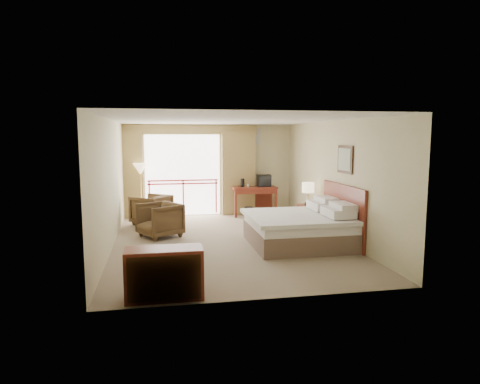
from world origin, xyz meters
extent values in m
plane|color=#807059|center=(0.00, 0.00, 0.00)|extent=(7.00, 7.00, 0.00)
plane|color=white|center=(0.00, 0.00, 2.70)|extent=(7.00, 7.00, 0.00)
plane|color=#C8BF90|center=(0.00, 3.50, 1.35)|extent=(5.00, 0.00, 5.00)
plane|color=#C8BF90|center=(0.00, -3.50, 1.35)|extent=(5.00, 0.00, 5.00)
plane|color=#C8BF90|center=(-2.50, 0.00, 1.35)|extent=(0.00, 7.00, 7.00)
plane|color=#C8BF90|center=(2.50, 0.00, 1.35)|extent=(0.00, 7.00, 7.00)
plane|color=white|center=(-0.80, 3.48, 1.20)|extent=(2.40, 0.00, 2.40)
cube|color=red|center=(-0.80, 3.46, 0.95)|extent=(2.09, 0.03, 0.04)
cube|color=red|center=(-0.80, 3.46, 1.05)|extent=(2.09, 0.03, 0.04)
cube|color=red|center=(-1.79, 3.46, 0.55)|extent=(0.04, 0.03, 1.00)
cube|color=red|center=(-0.80, 3.46, 0.55)|extent=(0.04, 0.03, 1.00)
cube|color=red|center=(0.19, 3.46, 0.55)|extent=(0.04, 0.03, 1.00)
cube|color=olive|center=(-2.45, 3.35, 1.25)|extent=(1.00, 0.26, 2.50)
cube|color=olive|center=(0.85, 3.35, 1.25)|extent=(1.00, 0.26, 2.50)
cube|color=olive|center=(-0.80, 3.38, 2.55)|extent=(4.40, 0.22, 0.28)
cube|color=silver|center=(1.30, 3.47, 2.35)|extent=(0.50, 0.04, 0.50)
cube|color=brown|center=(1.45, -0.60, 0.20)|extent=(2.05, 2.00, 0.40)
cube|color=white|center=(1.45, -0.60, 0.50)|extent=(2.01, 1.96, 0.22)
cube|color=white|center=(1.40, -0.60, 0.63)|extent=(2.09, 2.06, 0.08)
cube|color=white|center=(2.15, -1.05, 0.78)|extent=(0.50, 0.75, 0.18)
cube|color=white|center=(2.15, -0.15, 0.78)|extent=(0.50, 0.75, 0.18)
cube|color=white|center=(2.28, -1.05, 0.90)|extent=(0.40, 0.70, 0.14)
cube|color=white|center=(2.28, -0.15, 0.90)|extent=(0.40, 0.70, 0.14)
cube|color=#601C12|center=(2.46, -0.60, 0.65)|extent=(0.06, 2.10, 1.30)
cube|color=black|center=(2.48, -0.60, 1.85)|extent=(0.03, 0.72, 0.60)
cube|color=silver|center=(2.46, -0.60, 1.85)|extent=(0.01, 0.60, 0.48)
cube|color=#601C12|center=(2.20, 0.88, 0.31)|extent=(0.44, 0.53, 0.63)
cylinder|color=tan|center=(2.20, 0.93, 0.67)|extent=(0.13, 0.13, 0.04)
cylinder|color=tan|center=(2.20, 0.93, 0.83)|extent=(0.03, 0.03, 0.33)
cylinder|color=#FFE5B2|center=(2.20, 0.93, 1.07)|extent=(0.31, 0.31, 0.25)
cube|color=black|center=(2.15, 0.73, 0.67)|extent=(0.22, 0.19, 0.08)
cube|color=#601C12|center=(1.28, 3.06, 0.83)|extent=(1.32, 0.64, 0.05)
cube|color=#601C12|center=(0.67, 2.79, 0.41)|extent=(0.07, 0.07, 0.81)
cube|color=#601C12|center=(1.88, 2.79, 0.41)|extent=(0.07, 0.07, 0.81)
cube|color=#601C12|center=(0.67, 3.33, 0.41)|extent=(0.07, 0.07, 0.81)
cube|color=#601C12|center=(1.88, 3.33, 0.41)|extent=(0.07, 0.07, 0.81)
cube|color=#601C12|center=(1.28, 3.33, 0.49)|extent=(1.21, 0.03, 0.60)
cube|color=#601C12|center=(1.28, 2.77, 0.75)|extent=(1.21, 0.03, 0.13)
cube|color=black|center=(1.58, 3.06, 1.04)|extent=(0.39, 0.30, 0.36)
cube|color=black|center=(1.58, 2.91, 1.04)|extent=(0.36, 0.02, 0.28)
cylinder|color=black|center=(0.93, 3.06, 0.98)|extent=(0.14, 0.14, 0.25)
cylinder|color=white|center=(1.08, 3.01, 0.90)|extent=(0.08, 0.08, 0.09)
cylinder|color=black|center=(1.05, 2.74, 0.15)|extent=(0.29, 0.29, 0.31)
imported|color=#412E1C|center=(-1.73, 2.27, 0.00)|extent=(1.22, 1.21, 0.80)
imported|color=#412E1C|center=(-1.51, 0.75, 0.00)|extent=(1.19, 1.18, 0.80)
cylinder|color=black|center=(-1.77, 1.58, 0.52)|extent=(0.49, 0.49, 0.04)
cylinder|color=black|center=(-1.77, 1.58, 0.27)|extent=(0.06, 0.06, 0.49)
cylinder|color=black|center=(-1.77, 1.58, 0.02)|extent=(0.35, 0.35, 0.03)
imported|color=white|center=(-1.77, 1.58, 0.54)|extent=(0.21, 0.25, 0.02)
cylinder|color=tan|center=(-2.02, 3.09, 0.01)|extent=(0.26, 0.26, 0.03)
cylinder|color=tan|center=(-2.02, 3.09, 0.69)|extent=(0.03, 0.03, 1.39)
cone|color=#FFE5B2|center=(-2.02, 3.09, 1.43)|extent=(0.41, 0.41, 0.32)
cube|color=#601C12|center=(-1.46, -3.18, 0.37)|extent=(1.12, 0.46, 0.74)
cube|color=black|center=(-1.46, -3.42, 0.37)|extent=(1.02, 0.02, 0.65)
camera|label=1|loc=(-1.50, -9.28, 2.34)|focal=32.00mm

